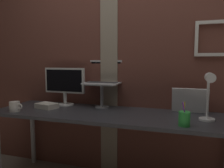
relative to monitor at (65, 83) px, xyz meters
The scene contains 10 objects.
brick_wall_back 0.79m from the monitor, 14.80° to the left, with size 3.72×0.16×2.63m.
desk 0.66m from the monitor, 19.39° to the right, with size 2.16×0.63×0.72m.
monitor is the anchor object (origin of this frame).
laptop_stand 0.42m from the monitor, ahead, with size 0.28×0.22×0.24m.
laptop 0.42m from the monitor, 10.58° to the left, with size 0.35×0.31×0.23m.
whiteboard_panel 1.25m from the monitor, ahead, with size 0.31×0.02×0.23m, color white.
desk_lamp 1.38m from the monitor, 10.27° to the right, with size 0.12×0.20×0.38m.
pen_cup 1.27m from the monitor, 18.92° to the right, with size 0.08×0.08×0.18m.
coffee_mug 0.53m from the monitor, 125.06° to the right, with size 0.13×0.09×0.09m.
paper_clutter_stack 0.30m from the monitor, 115.61° to the right, with size 0.20×0.14×0.05m, color silver.
Camera 1 is at (0.49, -1.83, 1.19)m, focal length 35.29 mm.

